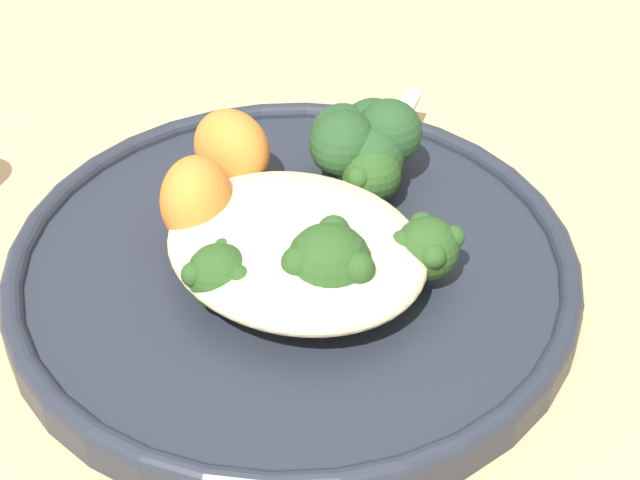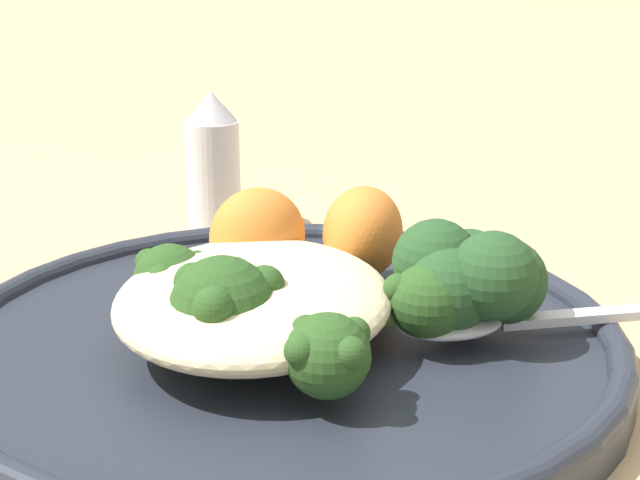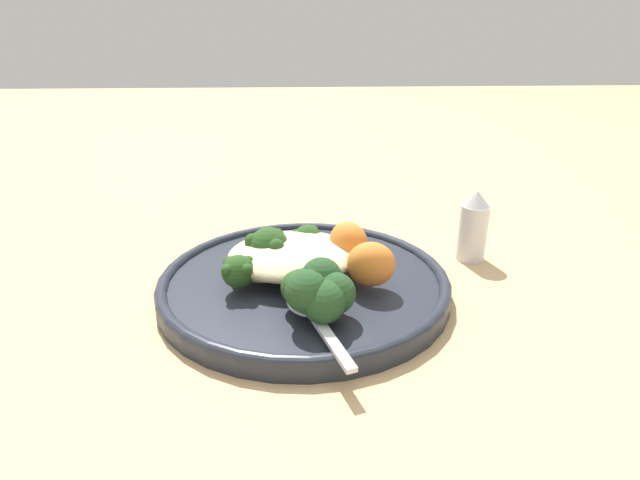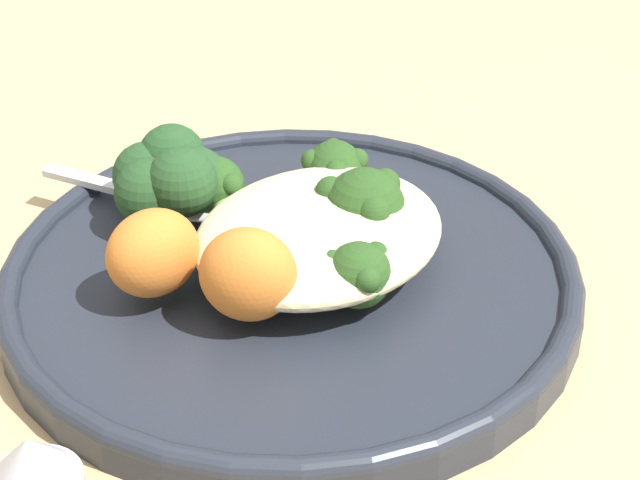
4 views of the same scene
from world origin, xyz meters
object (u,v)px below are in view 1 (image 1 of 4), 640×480
Objects in this scene: broccoli_stalk_0 at (228,270)px; spoon at (373,170)px; quinoa_mound at (296,248)px; sweet_potato_chunk_1 at (232,149)px; broccoli_stalk_3 at (351,186)px; plate at (290,267)px; broccoli_stalk_2 at (373,237)px; broccoli_stalk_1 at (326,261)px; kale_tuft at (365,141)px; sweet_potato_chunk_0 at (200,198)px.

broccoli_stalk_0 is 0.12m from spoon.
quinoa_mound is at bearing 145.05° from broccoli_stalk_0.
broccoli_stalk_3 is at bearing -163.14° from sweet_potato_chunk_1.
plate is 2.34× the size of broccoli_stalk_2.
kale_tuft is (0.04, -0.09, 0.00)m from broccoli_stalk_1.
sweet_potato_chunk_0 is at bearing -131.91° from broccoli_stalk_0.
broccoli_stalk_0 reaches higher than plate.
broccoli_stalk_0 is 0.07m from broccoli_stalk_2.
sweet_potato_chunk_1 is at bearing -175.07° from broccoli_stalk_1.
broccoli_stalk_1 is 0.71× the size of spoon.
broccoli_stalk_1 is 1.89× the size of sweet_potato_chunk_1.
sweet_potato_chunk_0 reaches higher than broccoli_stalk_2.
quinoa_mound is at bearing 140.42° from plate.
quinoa_mound is 0.06m from broccoli_stalk_3.
broccoli_stalk_1 reaches higher than broccoli_stalk_3.
broccoli_stalk_1 is 1.89× the size of sweet_potato_chunk_0.
broccoli_stalk_1 reaches higher than broccoli_stalk_0.
quinoa_mound is at bearing 151.56° from sweet_potato_chunk_1.
spoon is (0.00, -0.08, 0.01)m from plate.
broccoli_stalk_1 is 0.07m from broccoli_stalk_3.
broccoli_stalk_1 is 0.10m from spoon.
plate is 2.39× the size of spoon.
spoon is at bearing -81.14° from quinoa_mound.
kale_tuft reaches higher than broccoli_stalk_1.
sweet_potato_chunk_0 is at bearing 68.00° from kale_tuft.
sweet_potato_chunk_1 is (0.10, -0.01, 0.01)m from broccoli_stalk_2.
plate is 0.07m from sweet_potato_chunk_1.
quinoa_mound is 1.53× the size of broccoli_stalk_1.
kale_tuft is (0.02, -0.09, 0.01)m from quinoa_mound.
kale_tuft is at bearing 80.14° from spoon.
broccoli_stalk_1 is 1.33× the size of kale_tuft.
broccoli_stalk_1 is at bearing 155.06° from sweet_potato_chunk_1.
quinoa_mound is at bearing -139.27° from broccoli_stalk_2.
sweet_potato_chunk_0 is (0.05, 0.06, 0.01)m from broccoli_stalk_3.
plate is at bearing -173.32° from broccoli_stalk_1.
broccoli_stalk_2 is at bearing -156.35° from sweet_potato_chunk_0.
kale_tuft is at bearing -112.00° from sweet_potato_chunk_0.
kale_tuft is at bearing -137.89° from sweet_potato_chunk_1.
sweet_potato_chunk_1 is (0.06, -0.03, 0.03)m from plate.
kale_tuft is at bearing -84.81° from plate.
kale_tuft reaches higher than broccoli_stalk_3.
plate is 0.08m from spoon.
spoon is at bearing -172.65° from kale_tuft.
broccoli_stalk_3 is 1.84× the size of sweet_potato_chunk_1.
broccoli_stalk_2 is at bearing -163.81° from spoon.
broccoli_stalk_2 is at bearing 139.19° from broccoli_stalk_0.
sweet_potato_chunk_1 is at bearing -25.87° from plate.
broccoli_stalk_0 is (0.02, 0.03, -0.00)m from quinoa_mound.
spoon is at bearing -114.61° from sweet_potato_chunk_0.
plate is 0.03m from quinoa_mound.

